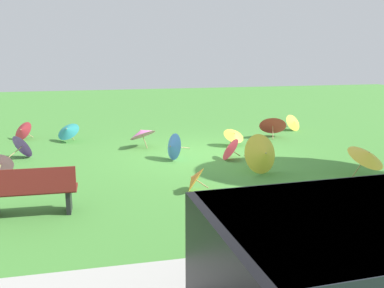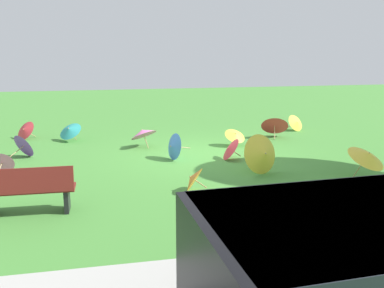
# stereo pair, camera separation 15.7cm
# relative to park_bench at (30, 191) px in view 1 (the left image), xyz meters

# --- Properties ---
(ground) EXTENTS (40.00, 40.00, 0.00)m
(ground) POSITION_rel_park_bench_xyz_m (-4.11, -3.70, -0.47)
(ground) COLOR #478C38
(park_bench) EXTENTS (1.61, 0.51, 0.90)m
(park_bench) POSITION_rel_park_bench_xyz_m (0.00, 0.00, 0.00)
(park_bench) COLOR maroon
(park_bench) RESTS_ON ground
(parasol_red_0) EXTENTS (1.10, 1.01, 0.81)m
(parasol_red_0) POSITION_rel_park_bench_xyz_m (-6.99, -5.56, -0.02)
(parasol_red_0) COLOR tan
(parasol_red_0) RESTS_ON ground
(parasol_pink_0) EXTENTS (1.12, 1.12, 0.71)m
(parasol_pink_0) POSITION_rel_park_bench_xyz_m (-2.53, -4.96, -0.01)
(parasol_pink_0) COLOR tan
(parasol_pink_0) RESTS_ON ground
(parasol_yellow_0) EXTENTS (0.77, 0.70, 0.60)m
(parasol_yellow_0) POSITION_rel_park_bench_xyz_m (-8.22, -6.48, -0.17)
(parasol_yellow_0) COLOR tan
(parasol_yellow_0) RESTS_ON ground
(parasol_orange_0) EXTENTS (0.62, 0.70, 0.56)m
(parasol_orange_0) POSITION_rel_park_bench_xyz_m (-3.13, -0.65, -0.18)
(parasol_orange_0) COLOR tan
(parasol_orange_0) RESTS_ON ground
(parasol_yellow_1) EXTENTS (1.06, 1.04, 0.98)m
(parasol_yellow_1) POSITION_rel_park_bench_xyz_m (-5.03, -1.57, 0.02)
(parasol_yellow_1) COLOR tan
(parasol_yellow_1) RESTS_ON ground
(parasol_blue_0) EXTENTS (0.74, 0.76, 0.73)m
(parasol_blue_0) POSITION_rel_park_bench_xyz_m (-3.16, -3.32, -0.10)
(parasol_blue_0) COLOR tan
(parasol_blue_0) RESTS_ON ground
(parasol_red_1) EXTENTS (0.57, 0.69, 0.60)m
(parasol_red_1) POSITION_rel_park_bench_xyz_m (-4.65, -3.02, -0.16)
(parasol_red_1) COLOR tan
(parasol_red_1) RESTS_ON ground
(parasol_yellow_4) EXTENTS (1.15, 1.14, 0.86)m
(parasol_yellow_4) POSITION_rel_park_bench_xyz_m (-7.11, -0.55, 0.12)
(parasol_yellow_4) COLOR tan
(parasol_yellow_4) RESTS_ON ground
(parasol_purple_0) EXTENTS (0.79, 0.80, 0.69)m
(parasol_purple_0) POSITION_rel_park_bench_xyz_m (0.75, -4.46, -0.12)
(parasol_purple_0) COLOR tan
(parasol_purple_0) RESTS_ON ground
(parasol_pink_1) EXTENTS (0.61, 0.57, 0.58)m
(parasol_pink_1) POSITION_rel_park_bench_xyz_m (1.03, -2.86, -0.18)
(parasol_pink_1) COLOR tan
(parasol_pink_1) RESTS_ON ground
(parasol_teal_0) EXTENTS (0.98, 0.97, 0.65)m
(parasol_teal_0) POSITION_rel_park_bench_xyz_m (-0.32, -6.28, -0.09)
(parasol_teal_0) COLOR tan
(parasol_teal_0) RESTS_ON ground
(parasol_red_2) EXTENTS (0.83, 0.84, 0.61)m
(parasol_red_2) POSITION_rel_park_bench_xyz_m (1.15, -6.95, -0.16)
(parasol_red_2) COLOR tan
(parasol_red_2) RESTS_ON ground
(parasol_yellow_6) EXTENTS (0.79, 0.77, 0.57)m
(parasol_yellow_6) POSITION_rel_park_bench_xyz_m (-5.29, -4.53, -0.11)
(parasol_yellow_6) COLOR tan
(parasol_yellow_6) RESTS_ON ground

